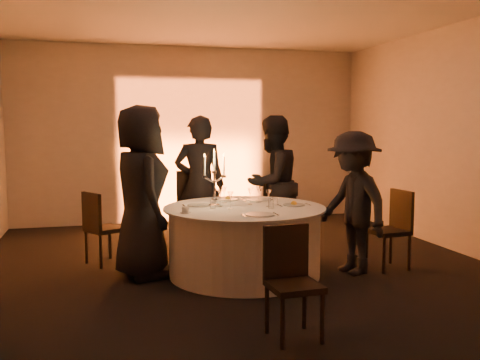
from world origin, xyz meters
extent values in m
plane|color=black|center=(0.00, 0.00, 0.00)|extent=(7.00, 7.00, 0.00)
plane|color=silver|center=(0.00, 0.00, 3.00)|extent=(7.00, 7.00, 0.00)
plane|color=beige|center=(0.00, 3.50, 1.50)|extent=(7.00, 0.00, 7.00)
plane|color=beige|center=(0.00, -3.50, 1.50)|extent=(7.00, 0.00, 7.00)
plane|color=beige|center=(3.00, 0.00, 1.50)|extent=(0.00, 7.00, 7.00)
cube|color=black|center=(0.00, 3.20, 0.05)|extent=(0.25, 0.12, 0.10)
cylinder|color=black|center=(0.00, 0.00, 0.01)|extent=(0.60, 0.60, 0.03)
cylinder|color=black|center=(0.00, 0.00, 0.38)|extent=(0.20, 0.20, 0.75)
cylinder|color=silver|center=(0.00, 0.00, 0.38)|extent=(1.68, 1.68, 0.75)
cylinder|color=silver|center=(0.00, 0.00, 0.76)|extent=(1.80, 1.80, 0.02)
cube|color=black|center=(-1.51, 0.89, 0.42)|extent=(0.53, 0.53, 0.05)
cube|color=black|center=(-1.65, 0.81, 0.66)|extent=(0.23, 0.35, 0.44)
cylinder|color=black|center=(-1.28, 0.84, 0.21)|extent=(0.04, 0.04, 0.41)
cylinder|color=black|center=(-1.45, 1.12, 0.21)|extent=(0.04, 0.04, 0.41)
cylinder|color=black|center=(-1.56, 0.67, 0.21)|extent=(0.04, 0.04, 0.41)
cylinder|color=black|center=(-1.73, 0.95, 0.21)|extent=(0.04, 0.04, 0.41)
cube|color=black|center=(-0.30, 1.55, 0.51)|extent=(0.55, 0.55, 0.05)
cube|color=black|center=(-0.34, 1.34, 0.80)|extent=(0.47, 0.13, 0.53)
cylinder|color=black|center=(-0.06, 1.71, 0.25)|extent=(0.04, 0.04, 0.50)
cylinder|color=black|center=(-0.45, 1.78, 0.25)|extent=(0.04, 0.04, 0.50)
cylinder|color=black|center=(-0.14, 1.31, 0.25)|extent=(0.04, 0.04, 0.50)
cylinder|color=black|center=(-0.53, 1.39, 0.25)|extent=(0.04, 0.04, 0.50)
cube|color=black|center=(0.65, 1.29, 0.46)|extent=(0.56, 0.56, 0.05)
cube|color=black|center=(0.74, 1.12, 0.72)|extent=(0.39, 0.22, 0.48)
cylinder|color=black|center=(0.73, 1.53, 0.22)|extent=(0.04, 0.04, 0.45)
cylinder|color=black|center=(0.41, 1.37, 0.22)|extent=(0.04, 0.04, 0.45)
cylinder|color=black|center=(0.89, 1.21, 0.22)|extent=(0.04, 0.04, 0.45)
cylinder|color=black|center=(0.57, 1.05, 0.22)|extent=(0.04, 0.04, 0.45)
cube|color=black|center=(1.69, -0.18, 0.44)|extent=(0.44, 0.44, 0.05)
cube|color=black|center=(1.87, -0.16, 0.69)|extent=(0.08, 0.40, 0.46)
cylinder|color=black|center=(1.50, -0.03, 0.21)|extent=(0.04, 0.04, 0.43)
cylinder|color=black|center=(1.53, -0.37, 0.21)|extent=(0.04, 0.04, 0.43)
cylinder|color=black|center=(1.84, 0.01, 0.21)|extent=(0.04, 0.04, 0.43)
cylinder|color=black|center=(1.88, -0.33, 0.21)|extent=(0.04, 0.04, 0.43)
cube|color=black|center=(-0.10, -1.84, 0.42)|extent=(0.41, 0.41, 0.05)
cube|color=black|center=(-0.11, -1.66, 0.66)|extent=(0.39, 0.06, 0.44)
cylinder|color=black|center=(-0.25, -2.01, 0.21)|extent=(0.04, 0.04, 0.41)
cylinder|color=black|center=(0.08, -1.99, 0.21)|extent=(0.04, 0.04, 0.41)
cylinder|color=black|center=(-0.27, -1.68, 0.21)|extent=(0.04, 0.04, 0.41)
cylinder|color=black|center=(0.06, -1.66, 0.21)|extent=(0.04, 0.04, 0.41)
imported|color=black|center=(-1.12, 0.22, 0.95)|extent=(0.77, 1.02, 1.89)
imported|color=black|center=(-0.29, 1.15, 0.90)|extent=(0.74, 0.58, 1.80)
imported|color=black|center=(0.68, 1.08, 0.90)|extent=(1.10, 1.04, 1.80)
imported|color=black|center=(1.20, -0.24, 0.80)|extent=(0.79, 1.14, 1.61)
cylinder|color=white|center=(-0.48, 0.21, 0.78)|extent=(0.26, 0.26, 0.01)
cube|color=silver|center=(-0.65, 0.21, 0.78)|extent=(0.01, 0.17, 0.01)
cube|color=silver|center=(-0.31, 0.21, 0.78)|extent=(0.02, 0.17, 0.01)
cylinder|color=white|center=(-0.05, 0.58, 0.78)|extent=(0.25, 0.25, 0.01)
cube|color=silver|center=(-0.22, 0.58, 0.78)|extent=(0.02, 0.17, 0.01)
cube|color=silver|center=(0.12, 0.58, 0.78)|extent=(0.02, 0.17, 0.01)
sphere|color=yellow|center=(-0.05, 0.58, 0.82)|extent=(0.07, 0.07, 0.07)
cylinder|color=white|center=(0.29, 0.46, 0.78)|extent=(0.29, 0.29, 0.01)
cube|color=silver|center=(0.12, 0.46, 0.78)|extent=(0.02, 0.17, 0.01)
cube|color=silver|center=(0.46, 0.46, 0.78)|extent=(0.02, 0.17, 0.01)
cylinder|color=white|center=(0.57, -0.04, 0.78)|extent=(0.24, 0.24, 0.01)
cube|color=silver|center=(0.40, -0.04, 0.78)|extent=(0.02, 0.17, 0.01)
cube|color=silver|center=(0.74, -0.04, 0.78)|extent=(0.01, 0.17, 0.01)
sphere|color=yellow|center=(0.57, -0.04, 0.82)|extent=(0.07, 0.07, 0.07)
cylinder|color=white|center=(0.00, -0.57, 0.78)|extent=(0.30, 0.30, 0.01)
cube|color=silver|center=(-0.17, -0.57, 0.78)|extent=(0.02, 0.17, 0.01)
cube|color=silver|center=(0.17, -0.57, 0.78)|extent=(0.02, 0.17, 0.01)
cylinder|color=white|center=(-0.70, -0.24, 0.77)|extent=(0.11, 0.11, 0.01)
cylinder|color=white|center=(-0.70, -0.24, 0.81)|extent=(0.07, 0.07, 0.06)
cylinder|color=silver|center=(-0.31, 0.13, 0.78)|extent=(0.13, 0.13, 0.02)
sphere|color=silver|center=(-0.31, 0.13, 0.84)|extent=(0.07, 0.07, 0.07)
cylinder|color=silver|center=(-0.31, 0.13, 0.97)|extent=(0.03, 0.03, 0.34)
cylinder|color=silver|center=(-0.31, 0.13, 1.15)|extent=(0.06, 0.06, 0.03)
cylinder|color=white|center=(-0.31, 0.13, 1.27)|extent=(0.02, 0.02, 0.22)
cone|color=orange|center=(-0.31, 0.13, 1.40)|extent=(0.02, 0.02, 0.03)
cylinder|color=silver|center=(-0.37, 0.13, 1.07)|extent=(0.12, 0.02, 0.08)
cylinder|color=silver|center=(-0.42, 0.13, 1.10)|extent=(0.05, 0.05, 0.03)
cylinder|color=white|center=(-0.42, 0.13, 1.22)|extent=(0.02, 0.02, 0.22)
cone|color=orange|center=(-0.42, 0.13, 1.35)|extent=(0.02, 0.02, 0.03)
cylinder|color=silver|center=(-0.26, 0.13, 1.07)|extent=(0.12, 0.02, 0.08)
cylinder|color=silver|center=(-0.20, 0.13, 1.10)|extent=(0.05, 0.05, 0.03)
cylinder|color=white|center=(-0.20, 0.13, 1.22)|extent=(0.02, 0.02, 0.22)
cone|color=orange|center=(-0.20, 0.13, 1.35)|extent=(0.02, 0.02, 0.03)
cylinder|color=white|center=(0.25, 0.27, 0.77)|extent=(0.06, 0.06, 0.01)
cylinder|color=white|center=(0.25, 0.27, 0.83)|extent=(0.01, 0.01, 0.10)
cone|color=white|center=(0.25, 0.27, 0.92)|extent=(0.07, 0.07, 0.09)
cylinder|color=white|center=(0.11, 0.16, 0.77)|extent=(0.06, 0.06, 0.01)
cylinder|color=white|center=(0.11, 0.16, 0.83)|extent=(0.01, 0.01, 0.10)
cone|color=white|center=(0.11, 0.16, 0.92)|extent=(0.07, 0.07, 0.09)
cylinder|color=white|center=(-0.19, -0.11, 0.77)|extent=(0.06, 0.06, 0.01)
cylinder|color=white|center=(-0.19, -0.11, 0.83)|extent=(0.01, 0.01, 0.10)
cone|color=white|center=(-0.19, -0.11, 0.92)|extent=(0.07, 0.07, 0.09)
cylinder|color=white|center=(-0.26, 0.08, 0.77)|extent=(0.06, 0.06, 0.01)
cylinder|color=white|center=(-0.26, 0.08, 0.83)|extent=(0.01, 0.01, 0.10)
cone|color=white|center=(-0.26, 0.08, 0.92)|extent=(0.07, 0.07, 0.09)
cylinder|color=white|center=(0.26, -0.06, 0.77)|extent=(0.06, 0.06, 0.01)
cylinder|color=white|center=(0.26, -0.06, 0.83)|extent=(0.01, 0.01, 0.10)
cone|color=white|center=(0.26, -0.06, 0.92)|extent=(0.07, 0.07, 0.09)
cylinder|color=white|center=(-0.15, 0.34, 0.77)|extent=(0.06, 0.06, 0.01)
cylinder|color=white|center=(-0.15, 0.34, 0.83)|extent=(0.01, 0.01, 0.10)
cone|color=white|center=(-0.15, 0.34, 0.92)|extent=(0.07, 0.07, 0.09)
cylinder|color=white|center=(0.37, 0.05, 0.82)|extent=(0.07, 0.07, 0.09)
cylinder|color=white|center=(0.25, -0.17, 0.82)|extent=(0.07, 0.07, 0.09)
cylinder|color=white|center=(-0.36, -0.01, 0.82)|extent=(0.07, 0.07, 0.09)
camera|label=1|loc=(-1.55, -5.67, 1.69)|focal=40.00mm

